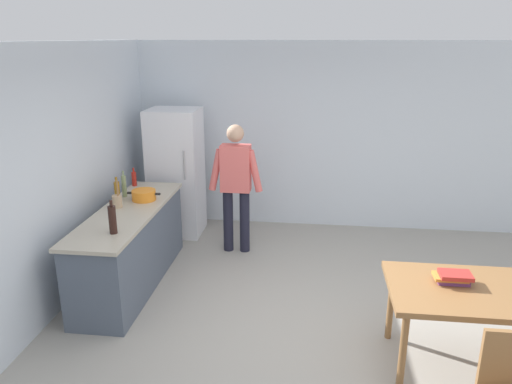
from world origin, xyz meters
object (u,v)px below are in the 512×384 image
object	(u,v)px
cooking_pot	(144,195)
book_stack	(453,277)
refrigerator	(176,173)
bottle_oil_amber	(117,191)
bottle_vinegar_tall	(124,186)
person	(236,180)
utensil_jar	(117,201)
dining_table	(474,297)
bottle_wine_dark	(112,219)
bottle_sauce_red	(134,179)

from	to	relation	value
cooking_pot	book_stack	bearing A→B (deg)	-23.39
refrigerator	bottle_oil_amber	distance (m)	1.32
bottle_vinegar_tall	person	bearing A→B (deg)	24.80
refrigerator	utensil_jar	bearing A→B (deg)	-99.18
utensil_jar	book_stack	xyz separation A→B (m)	(3.39, -1.09, -0.18)
refrigerator	bottle_vinegar_tall	bearing A→B (deg)	-105.36
book_stack	cooking_pot	bearing A→B (deg)	156.61
utensil_jar	bottle_oil_amber	distance (m)	0.27
dining_table	book_stack	size ratio (longest dim) A/B	4.65
cooking_pot	bottle_oil_amber	xyz separation A→B (m)	(-0.31, -0.04, 0.06)
person	book_stack	bearing A→B (deg)	-43.16
bottle_wine_dark	utensil_jar	bearing A→B (deg)	109.45
refrigerator	bottle_sauce_red	world-z (taller)	refrigerator
bottle_vinegar_tall	bottle_sauce_red	size ratio (longest dim) A/B	1.33
cooking_pot	book_stack	distance (m)	3.47
person	bottle_vinegar_tall	size ratio (longest dim) A/B	5.31
cooking_pot	utensil_jar	xyz separation A→B (m)	(-0.21, -0.29, 0.02)
dining_table	cooking_pot	xyz separation A→B (m)	(-3.34, 1.47, 0.29)
bottle_wine_dark	refrigerator	bearing A→B (deg)	90.37
person	bottle_sauce_red	world-z (taller)	person
bottle_sauce_red	cooking_pot	bearing A→B (deg)	-59.51
refrigerator	bottle_vinegar_tall	distance (m)	1.19
cooking_pot	bottle_vinegar_tall	world-z (taller)	bottle_vinegar_tall
person	bottle_sauce_red	xyz separation A→B (m)	(-1.31, -0.14, 0.02)
person	book_stack	world-z (taller)	person
bottle_vinegar_tall	bottle_sauce_red	distance (m)	0.45
cooking_pot	bottle_wine_dark	xyz separation A→B (m)	(0.05, -1.03, 0.09)
utensil_jar	book_stack	world-z (taller)	utensil_jar
bottle_wine_dark	cooking_pot	bearing A→B (deg)	92.91
refrigerator	cooking_pot	xyz separation A→B (m)	(-0.04, -1.23, 0.06)
person	utensil_jar	xyz separation A→B (m)	(-1.20, -0.97, 0.00)
utensil_jar	bottle_vinegar_tall	distance (m)	0.40
person	dining_table	xyz separation A→B (m)	(2.35, -2.15, -0.31)
bottle_vinegar_tall	bottle_wine_dark	distance (m)	1.17
person	cooking_pot	xyz separation A→B (m)	(-0.99, -0.68, -0.02)
cooking_pot	book_stack	size ratio (longest dim) A/B	1.33
refrigerator	book_stack	bearing A→B (deg)	-39.70
bottle_oil_amber	bottle_wine_dark	xyz separation A→B (m)	(0.36, -0.99, 0.03)
cooking_pot	bottle_vinegar_tall	bearing A→B (deg)	160.61
bottle_vinegar_tall	refrigerator	bearing A→B (deg)	74.64
bottle_vinegar_tall	book_stack	xyz separation A→B (m)	(3.45, -1.47, -0.24)
refrigerator	bottle_vinegar_tall	world-z (taller)	refrigerator
dining_table	bottle_vinegar_tall	bearing A→B (deg)	156.60
bottle_vinegar_tall	bottle_oil_amber	bearing A→B (deg)	-104.65
bottle_wine_dark	book_stack	xyz separation A→B (m)	(3.13, -0.35, -0.25)
book_stack	bottle_oil_amber	bearing A→B (deg)	159.01
bottle_oil_amber	bottle_wine_dark	distance (m)	1.06
person	bottle_vinegar_tall	world-z (taller)	person
person	bottle_oil_amber	bearing A→B (deg)	-151.09
dining_table	bottle_sauce_red	bearing A→B (deg)	151.21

